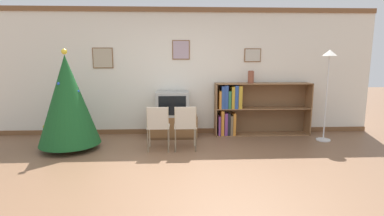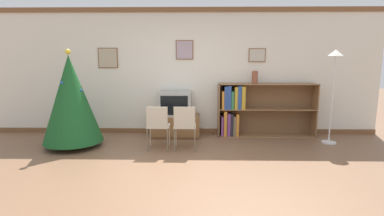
% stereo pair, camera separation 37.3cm
% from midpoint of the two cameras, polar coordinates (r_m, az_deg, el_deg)
% --- Properties ---
extents(ground_plane, '(24.00, 24.00, 0.00)m').
position_cam_midpoint_polar(ground_plane, '(4.38, -0.90, -12.86)').
color(ground_plane, brown).
extents(wall_back, '(8.48, 0.11, 2.70)m').
position_cam_midpoint_polar(wall_back, '(6.54, -0.15, 6.88)').
color(wall_back, silver).
rests_on(wall_back, ground_plane).
extents(christmas_tree, '(1.09, 1.09, 1.82)m').
position_cam_midpoint_polar(christmas_tree, '(5.90, -20.38, 1.58)').
color(christmas_tree, maroon).
rests_on(christmas_tree, ground_plane).
extents(tv_console, '(1.02, 0.55, 0.46)m').
position_cam_midpoint_polar(tv_console, '(6.36, -1.51, -3.40)').
color(tv_console, brown).
rests_on(tv_console, ground_plane).
extents(television, '(0.67, 0.54, 0.50)m').
position_cam_midpoint_polar(television, '(6.27, -1.53, 0.86)').
color(television, '#9E9E99').
rests_on(television, tv_console).
extents(folding_chair_left, '(0.40, 0.40, 0.82)m').
position_cam_midpoint_polar(folding_chair_left, '(5.39, -4.58, -3.24)').
color(folding_chair_left, '#BCB29E').
rests_on(folding_chair_left, ground_plane).
extents(folding_chair_right, '(0.40, 0.40, 0.82)m').
position_cam_midpoint_polar(folding_chair_right, '(5.36, 0.59, -3.28)').
color(folding_chair_right, '#BCB29E').
rests_on(folding_chair_right, ground_plane).
extents(bookshelf, '(2.05, 0.36, 1.13)m').
position_cam_midpoint_polar(bookshelf, '(6.51, 12.29, -0.21)').
color(bookshelf, olive).
rests_on(bookshelf, ground_plane).
extents(vase, '(0.13, 0.13, 0.27)m').
position_cam_midpoint_polar(vase, '(6.43, 13.50, 5.74)').
color(vase, brown).
rests_on(vase, bookshelf).
extents(standing_lamp, '(0.28, 0.28, 1.81)m').
position_cam_midpoint_polar(standing_lamp, '(6.39, 27.01, 6.11)').
color(standing_lamp, silver).
rests_on(standing_lamp, ground_plane).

